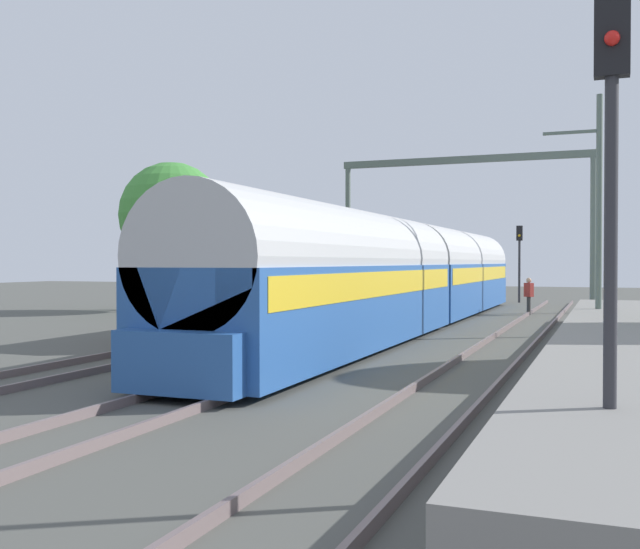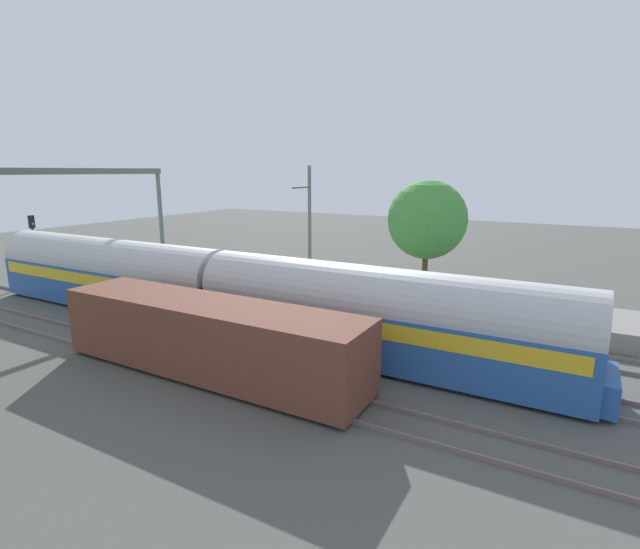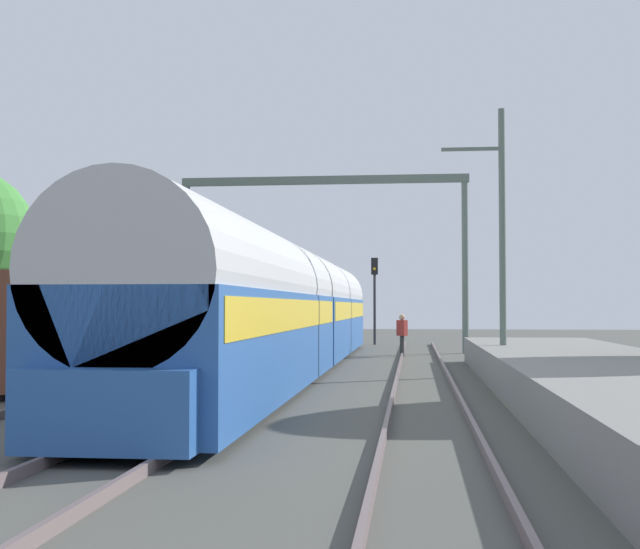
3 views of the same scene
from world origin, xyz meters
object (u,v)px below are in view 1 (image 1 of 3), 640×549
(freight_car, at_px, (276,289))
(person_crossing, at_px, (529,293))
(catenary_gantry, at_px, (463,199))
(passenger_train, at_px, (411,275))
(railway_signal_near, at_px, (611,175))
(railway_signal_far, at_px, (519,253))

(freight_car, distance_m, person_crossing, 13.50)
(freight_car, bearing_deg, catenary_gantry, 72.85)
(person_crossing, distance_m, catenary_gantry, 6.40)
(passenger_train, height_order, railway_signal_near, railway_signal_near)
(person_crossing, bearing_deg, freight_car, -86.32)
(passenger_train, relative_size, catenary_gantry, 2.55)
(railway_signal_near, bearing_deg, railway_signal_far, 97.61)
(passenger_train, height_order, catenary_gantry, catenary_gantry)
(railway_signal_far, distance_m, catenary_gantry, 8.73)
(freight_car, xyz_separation_m, person_crossing, (7.75, 11.04, -0.44))
(person_crossing, bearing_deg, railway_signal_near, -43.97)
(passenger_train, bearing_deg, railway_signal_far, 84.18)
(person_crossing, bearing_deg, railway_signal_far, 137.19)
(passenger_train, bearing_deg, freight_car, -144.58)
(passenger_train, distance_m, person_crossing, 8.81)
(freight_car, relative_size, railway_signal_near, 2.44)
(railway_signal_near, distance_m, catenary_gantry, 30.59)
(freight_car, relative_size, railway_signal_far, 2.80)
(passenger_train, distance_m, freight_car, 5.22)
(freight_car, xyz_separation_m, railway_signal_near, (11.20, -15.97, 1.91))
(person_crossing, height_order, railway_signal_far, railway_signal_far)
(passenger_train, relative_size, person_crossing, 18.99)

